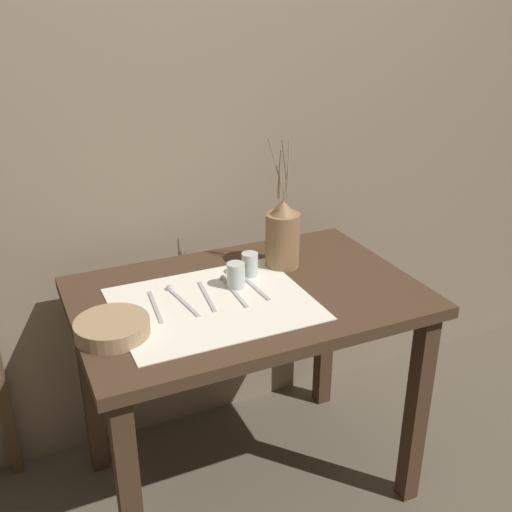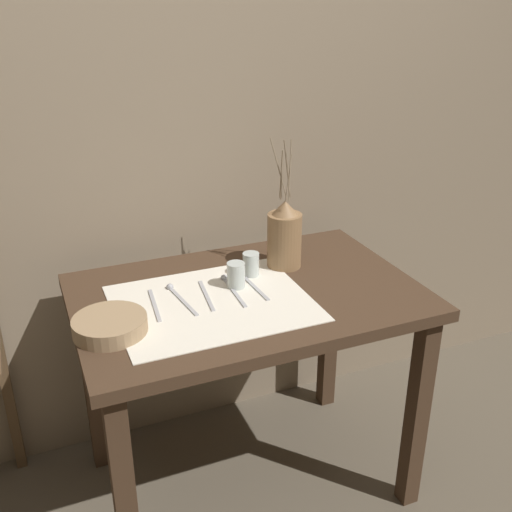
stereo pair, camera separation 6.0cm
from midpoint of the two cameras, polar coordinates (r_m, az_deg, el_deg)
ground_plane at (r=2.42m, az=0.03°, el=-20.45°), size 12.00×12.00×0.00m
stone_wall_back at (r=2.23m, az=-4.76°, el=11.15°), size 7.00×0.06×2.40m
wooden_table at (r=2.00m, az=0.04°, el=-6.44°), size 1.11×0.73×0.80m
linen_cloth at (r=1.87m, az=-3.26°, el=-4.50°), size 0.60×0.49×0.00m
pitcher_with_flowers at (r=2.08m, az=3.55°, el=1.89°), size 0.12×0.12×0.45m
wooden_bowl at (r=1.75m, az=-12.78°, el=-6.46°), size 0.21×0.21×0.05m
glass_tumbler_near at (r=1.95m, az=-1.04°, el=-1.83°), size 0.06×0.06×0.08m
glass_tumbler_far at (r=2.03m, az=0.36°, el=-0.79°), size 0.06×0.06×0.08m
fork_inner at (r=1.87m, az=-8.73°, el=-4.64°), size 0.03×0.21×0.00m
spoon_inner at (r=1.93m, az=-6.81°, el=-3.50°), size 0.05×0.22×0.02m
fork_outer at (r=1.91m, az=-3.84°, el=-3.77°), size 0.04×0.21×0.00m
spoon_outer at (r=1.98m, az=-1.79°, el=-2.65°), size 0.02×0.22×0.02m
knife_center at (r=1.96m, az=0.70°, el=-2.93°), size 0.02×0.21×0.00m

